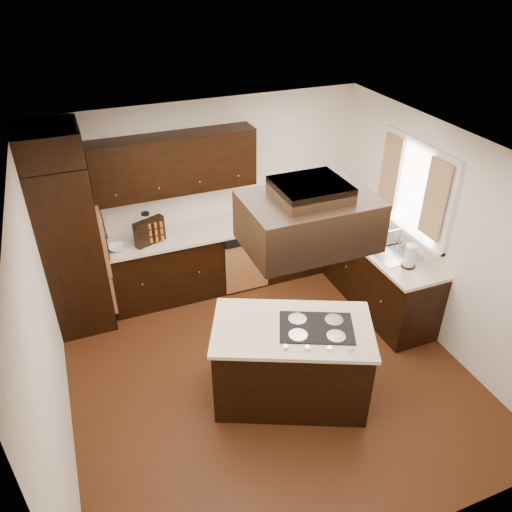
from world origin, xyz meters
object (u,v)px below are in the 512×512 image
at_px(spice_rack, 149,232).
at_px(range_hood, 308,221).
at_px(island, 291,364).
at_px(oven_column, 72,247).

bearing_deg(spice_rack, range_hood, -89.38).
bearing_deg(range_hood, island, 94.94).
height_order(island, range_hood, range_hood).
bearing_deg(spice_rack, oven_column, 156.97).
distance_m(range_hood, spice_rack, 2.67).
distance_m(oven_column, island, 2.87).
xyz_separation_m(oven_column, range_hood, (1.88, -2.25, 1.10)).
relative_size(oven_column, spice_rack, 5.40).
xyz_separation_m(island, spice_rack, (-0.95, 2.09, 0.64)).
distance_m(island, range_hood, 1.73).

